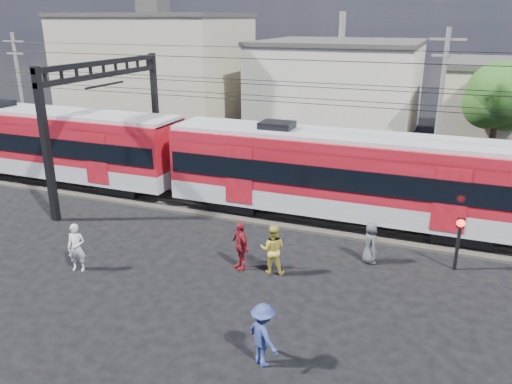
# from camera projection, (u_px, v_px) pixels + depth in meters

# --- Properties ---
(ground) EXTENTS (120.00, 120.00, 0.00)m
(ground) POSITION_uv_depth(u_px,v_px,m) (218.00, 298.00, 16.79)
(ground) COLOR black
(ground) RESTS_ON ground
(track_bed) EXTENTS (70.00, 3.40, 0.12)m
(track_bed) POSITION_uv_depth(u_px,v_px,m) (290.00, 214.00, 23.80)
(track_bed) COLOR #2D2823
(track_bed) RESTS_ON ground
(rail_near) EXTENTS (70.00, 0.12, 0.12)m
(rail_near) POSITION_uv_depth(u_px,v_px,m) (285.00, 218.00, 23.10)
(rail_near) COLOR #59544C
(rail_near) RESTS_ON track_bed
(rail_far) EXTENTS (70.00, 0.12, 0.12)m
(rail_far) POSITION_uv_depth(u_px,v_px,m) (295.00, 207.00, 24.42)
(rail_far) COLOR #59544C
(rail_far) RESTS_ON track_bed
(commuter_train) EXTENTS (50.30, 3.08, 4.17)m
(commuter_train) POSITION_uv_depth(u_px,v_px,m) (349.00, 174.00, 22.10)
(commuter_train) COLOR black
(commuter_train) RESTS_ON ground
(catenary) EXTENTS (70.00, 9.30, 7.52)m
(catenary) POSITION_uv_depth(u_px,v_px,m) (128.00, 98.00, 25.09)
(catenary) COLOR black
(catenary) RESTS_ON ground
(building_west) EXTENTS (14.28, 10.20, 9.30)m
(building_west) POSITION_uv_depth(u_px,v_px,m) (157.00, 71.00, 42.19)
(building_west) COLOR tan
(building_west) RESTS_ON ground
(building_midwest) EXTENTS (12.24, 12.24, 7.30)m
(building_midwest) POSITION_uv_depth(u_px,v_px,m) (339.00, 87.00, 40.01)
(building_midwest) COLOR #BDB6A5
(building_midwest) RESTS_ON ground
(utility_pole_mid) EXTENTS (1.80, 0.24, 8.50)m
(utility_pole_mid) POSITION_uv_depth(u_px,v_px,m) (440.00, 106.00, 26.42)
(utility_pole_mid) COLOR slate
(utility_pole_mid) RESTS_ON ground
(utility_pole_west) EXTENTS (1.80, 0.24, 8.00)m
(utility_pole_west) POSITION_uv_depth(u_px,v_px,m) (20.00, 87.00, 35.23)
(utility_pole_west) COLOR slate
(utility_pole_west) RESTS_ON ground
(tree_near) EXTENTS (3.82, 3.64, 6.72)m
(tree_near) POSITION_uv_depth(u_px,v_px,m) (502.00, 98.00, 28.01)
(tree_near) COLOR #382619
(tree_near) RESTS_ON ground
(pedestrian_a) EXTENTS (0.77, 0.62, 1.83)m
(pedestrian_a) POSITION_uv_depth(u_px,v_px,m) (76.00, 248.00, 18.39)
(pedestrian_a) COLOR silver
(pedestrian_a) RESTS_ON ground
(pedestrian_b) EXTENTS (1.05, 0.89, 1.89)m
(pedestrian_b) POSITION_uv_depth(u_px,v_px,m) (273.00, 249.00, 18.18)
(pedestrian_b) COLOR gold
(pedestrian_b) RESTS_ON ground
(pedestrian_c) EXTENTS (1.36, 1.23, 1.83)m
(pedestrian_c) POSITION_uv_depth(u_px,v_px,m) (263.00, 335.00, 13.32)
(pedestrian_c) COLOR navy
(pedestrian_c) RESTS_ON ground
(pedestrian_d) EXTENTS (1.14, 1.04, 1.87)m
(pedestrian_d) POSITION_uv_depth(u_px,v_px,m) (240.00, 246.00, 18.50)
(pedestrian_d) COLOR maroon
(pedestrian_d) RESTS_ON ground
(pedestrian_e) EXTENTS (0.85, 0.95, 1.64)m
(pedestrian_e) POSITION_uv_depth(u_px,v_px,m) (370.00, 243.00, 19.01)
(pedestrian_e) COLOR #46454A
(pedestrian_e) RESTS_ON ground
(crossing_signal) EXTENTS (0.30, 0.30, 2.08)m
(crossing_signal) POSITION_uv_depth(u_px,v_px,m) (459.00, 234.00, 18.24)
(crossing_signal) COLOR black
(crossing_signal) RESTS_ON ground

